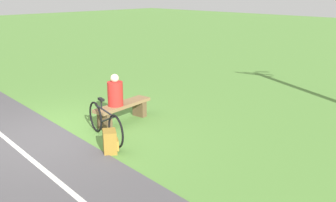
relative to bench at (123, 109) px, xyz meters
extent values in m
plane|color=#548438|center=(1.80, -0.37, -0.33)|extent=(80.00, 80.00, 0.00)
cube|color=brown|center=(0.00, 0.00, 0.11)|extent=(1.67, 0.60, 0.08)
cube|color=brown|center=(-0.61, -0.08, -0.13)|extent=(0.20, 0.37, 0.41)
cube|color=brown|center=(0.61, 0.08, -0.13)|extent=(0.20, 0.37, 0.41)
cylinder|color=#B2231E|center=(0.23, 0.03, 0.45)|extent=(0.41, 0.41, 0.58)
sphere|color=beige|center=(0.23, 0.03, 0.83)|extent=(0.20, 0.20, 0.20)
torus|color=black|center=(1.09, 1.13, 0.02)|extent=(0.20, 0.70, 0.71)
torus|color=black|center=(0.84, 0.06, 0.02)|extent=(0.20, 0.70, 0.71)
cylinder|color=black|center=(0.97, 0.60, 0.32)|extent=(0.24, 0.92, 0.04)
cylinder|color=black|center=(1.00, 0.76, 0.17)|extent=(0.19, 0.66, 0.33)
cylinder|color=black|center=(0.93, 0.44, 0.42)|extent=(0.03, 0.03, 0.20)
cube|color=black|center=(0.93, 0.44, 0.53)|extent=(0.12, 0.21, 0.05)
cube|color=olive|center=(1.34, 1.25, -0.10)|extent=(0.41, 0.44, 0.47)
cube|color=#A57A2A|center=(1.21, 1.33, -0.17)|extent=(0.17, 0.23, 0.21)
camera|label=1|loc=(5.64, 7.20, 2.87)|focal=41.58mm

